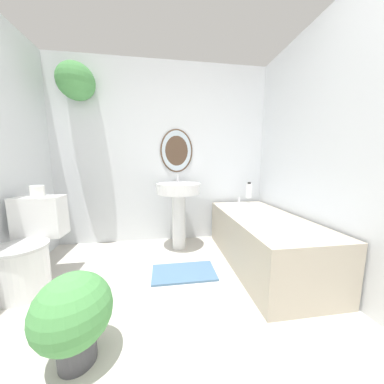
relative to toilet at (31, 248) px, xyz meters
name	(u,v)px	position (x,y,z in m)	size (l,w,h in m)	color
wall_back	(153,145)	(1.01, 0.94, 0.97)	(2.94, 0.42, 2.40)	silver
wall_right	(330,150)	(2.60, -0.22, 0.84)	(0.06, 2.43, 2.40)	silver
toilet	(31,248)	(0.00, 0.00, 0.00)	(0.40, 0.57, 0.78)	white
pedestal_sink	(179,200)	(1.33, 0.62, 0.27)	(0.54, 0.54, 0.94)	white
bathtub	(262,238)	(2.19, 0.11, -0.08)	(0.72, 1.55, 0.61)	#B2A893
shampoo_bottle	(249,191)	(2.32, 0.76, 0.35)	(0.08, 0.08, 0.22)	white
potted_plant	(74,314)	(0.66, -0.76, -0.07)	(0.39, 0.39, 0.51)	#47474C
bath_mat	(184,272)	(1.33, 0.01, -0.35)	(0.62, 0.35, 0.02)	#4C7093
toilet_paper_roll	(38,191)	(0.00, 0.17, 0.47)	(0.11, 0.11, 0.10)	white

